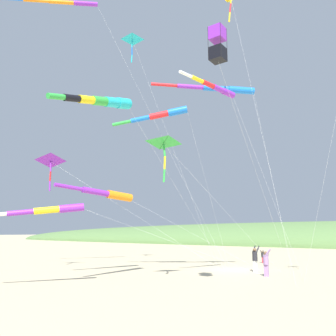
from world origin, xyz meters
name	(u,v)px	position (x,y,z in m)	size (l,w,h in m)	color
ground_plane	(232,270)	(0.00, 0.00, 0.00)	(600.00, 600.00, 0.00)	#C6B58C
person_adult_flyer	(255,258)	(0.61, 2.30, 1.07)	(0.64, 0.52, 1.96)	silver
person_child_green_jacket	(266,261)	(2.69, 4.02, 1.01)	(0.51, 0.62, 1.85)	#8E6B9E
person_child_grey_jacket	(262,256)	(-7.31, -0.44, 0.68)	(0.41, 0.34, 1.25)	#B72833
person_bystander_far	(267,260)	(-2.55, 1.92, 0.65)	(0.41, 0.43, 1.20)	#335199
kite_windsock_rainbow_low_near	(107,194)	(8.23, -6.05, 5.84)	(13.38, 8.92, 6.32)	orange
kite_windsock_black_fish_shape	(49,210)	(14.82, -3.61, 4.22)	(14.74, 9.99, 4.67)	purple
kite_box_green_low_center	(218,44)	(12.57, 6.15, 12.00)	(13.24, 1.87, 12.89)	purple
kite_delta_magenta_far_left	(51,161)	(9.78, -11.22, 8.73)	(8.71, 12.75, 9.30)	purple
kite_windsock_blue_topmost	(218,89)	(4.44, 1.63, 13.58)	(12.28, 5.90, 13.84)	blue
kite_windsock_checkered_midright	(64,3)	(11.67, -7.94, 20.80)	(15.77, 10.32, 21.38)	purple
kite_delta_long_streamer_right	(133,40)	(4.69, -7.05, 20.47)	(7.66, 5.43, 20.89)	#1EB7C6
kite_windsock_teal_far_right	(216,88)	(7.27, 3.00, 12.37)	(9.83, 3.51, 12.61)	purple
kite_windsock_small_distant	(161,115)	(5.83, -2.79, 12.08)	(8.80, 5.43, 12.76)	blue
kite_delta_purple_drifting	(164,143)	(9.80, 0.65, 8.46)	(11.47, 4.13, 8.87)	green
kite_windsock_orange_high_right	(103,101)	(13.38, -1.01, 10.49)	(17.05, 0.74, 11.30)	#1EB7C6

